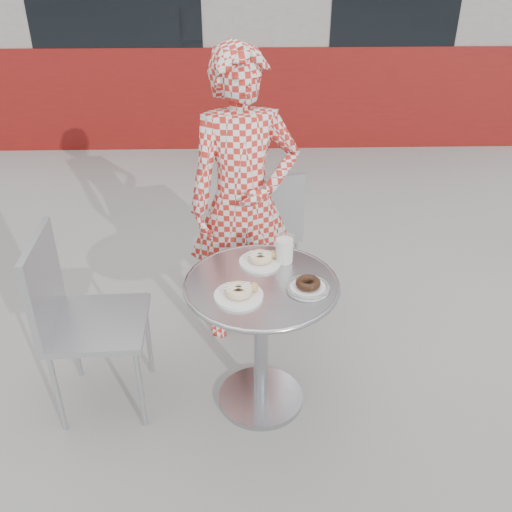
{
  "coord_description": "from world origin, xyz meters",
  "views": [
    {
      "loc": [
        -0.05,
        -2.06,
        2.06
      ],
      "look_at": [
        0.01,
        0.11,
        0.76
      ],
      "focal_mm": 40.0,
      "sensor_mm": 36.0,
      "label": 1
    }
  ],
  "objects_px": {
    "bistro_table": "(261,314)",
    "plate_near": "(239,293)",
    "seated_person": "(244,202)",
    "chair_left": "(101,355)",
    "plate_checker": "(308,286)",
    "milk_cup": "(284,249)",
    "chair_far": "(261,254)",
    "plate_far": "(261,259)"
  },
  "relations": [
    {
      "from": "chair_far",
      "to": "seated_person",
      "type": "relative_size",
      "value": 0.54
    },
    {
      "from": "bistro_table",
      "to": "chair_left",
      "type": "xyz_separation_m",
      "value": [
        -0.76,
        0.03,
        -0.24
      ]
    },
    {
      "from": "chair_left",
      "to": "plate_far",
      "type": "relative_size",
      "value": 4.71
    },
    {
      "from": "plate_far",
      "to": "chair_far",
      "type": "bearing_deg",
      "value": 87.72
    },
    {
      "from": "plate_far",
      "to": "plate_near",
      "type": "distance_m",
      "value": 0.29
    },
    {
      "from": "bistro_table",
      "to": "plate_far",
      "type": "relative_size",
      "value": 3.59
    },
    {
      "from": "bistro_table",
      "to": "plate_far",
      "type": "bearing_deg",
      "value": 89.09
    },
    {
      "from": "plate_near",
      "to": "seated_person",
      "type": "bearing_deg",
      "value": 88.12
    },
    {
      "from": "chair_far",
      "to": "seated_person",
      "type": "distance_m",
      "value": 0.66
    },
    {
      "from": "bistro_table",
      "to": "chair_far",
      "type": "bearing_deg",
      "value": 87.96
    },
    {
      "from": "bistro_table",
      "to": "chair_left",
      "type": "distance_m",
      "value": 0.8
    },
    {
      "from": "chair_left",
      "to": "milk_cup",
      "type": "relative_size",
      "value": 6.61
    },
    {
      "from": "bistro_table",
      "to": "plate_near",
      "type": "height_order",
      "value": "plate_near"
    },
    {
      "from": "bistro_table",
      "to": "plate_far",
      "type": "distance_m",
      "value": 0.25
    },
    {
      "from": "chair_left",
      "to": "plate_far",
      "type": "distance_m",
      "value": 0.89
    },
    {
      "from": "plate_near",
      "to": "plate_checker",
      "type": "height_order",
      "value": "plate_near"
    },
    {
      "from": "chair_far",
      "to": "plate_near",
      "type": "relative_size",
      "value": 4.11
    },
    {
      "from": "chair_left",
      "to": "plate_near",
      "type": "bearing_deg",
      "value": -103.55
    },
    {
      "from": "chair_far",
      "to": "plate_far",
      "type": "distance_m",
      "value": 0.93
    },
    {
      "from": "plate_near",
      "to": "plate_far",
      "type": "bearing_deg",
      "value": 70.11
    },
    {
      "from": "seated_person",
      "to": "milk_cup",
      "type": "xyz_separation_m",
      "value": [
        0.18,
        -0.43,
        -0.04
      ]
    },
    {
      "from": "plate_near",
      "to": "milk_cup",
      "type": "relative_size",
      "value": 1.5
    },
    {
      "from": "bistro_table",
      "to": "chair_left",
      "type": "bearing_deg",
      "value": 177.94
    },
    {
      "from": "bistro_table",
      "to": "plate_checker",
      "type": "distance_m",
      "value": 0.27
    },
    {
      "from": "plate_far",
      "to": "bistro_table",
      "type": "bearing_deg",
      "value": -90.91
    },
    {
      "from": "bistro_table",
      "to": "chair_far",
      "type": "height_order",
      "value": "chair_far"
    },
    {
      "from": "plate_checker",
      "to": "milk_cup",
      "type": "relative_size",
      "value": 1.36
    },
    {
      "from": "chair_left",
      "to": "bistro_table",
      "type": "bearing_deg",
      "value": -94.36
    },
    {
      "from": "plate_checker",
      "to": "milk_cup",
      "type": "xyz_separation_m",
      "value": [
        -0.09,
        0.23,
        0.05
      ]
    },
    {
      "from": "bistro_table",
      "to": "seated_person",
      "type": "distance_m",
      "value": 0.67
    },
    {
      "from": "chair_left",
      "to": "milk_cup",
      "type": "height_order",
      "value": "chair_left"
    },
    {
      "from": "plate_near",
      "to": "bistro_table",
      "type": "bearing_deg",
      "value": 47.49
    },
    {
      "from": "plate_near",
      "to": "plate_checker",
      "type": "relative_size",
      "value": 1.1
    },
    {
      "from": "chair_far",
      "to": "chair_left",
      "type": "distance_m",
      "value": 1.24
    },
    {
      "from": "milk_cup",
      "to": "seated_person",
      "type": "bearing_deg",
      "value": 113.15
    },
    {
      "from": "plate_near",
      "to": "milk_cup",
      "type": "xyz_separation_m",
      "value": [
        0.21,
        0.28,
        0.04
      ]
    },
    {
      "from": "seated_person",
      "to": "plate_near",
      "type": "height_order",
      "value": "seated_person"
    },
    {
      "from": "plate_far",
      "to": "plate_near",
      "type": "relative_size",
      "value": 0.94
    },
    {
      "from": "chair_left",
      "to": "milk_cup",
      "type": "xyz_separation_m",
      "value": [
        0.87,
        0.15,
        0.48
      ]
    },
    {
      "from": "bistro_table",
      "to": "seated_person",
      "type": "bearing_deg",
      "value": 96.83
    },
    {
      "from": "plate_far",
      "to": "plate_checker",
      "type": "xyz_separation_m",
      "value": [
        0.19,
        -0.22,
        -0.01
      ]
    },
    {
      "from": "plate_far",
      "to": "milk_cup",
      "type": "distance_m",
      "value": 0.12
    }
  ]
}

